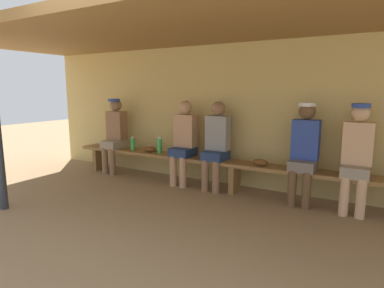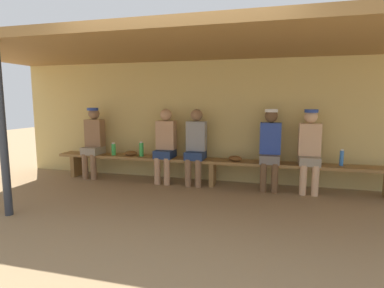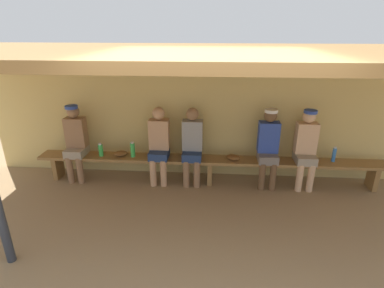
% 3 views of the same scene
% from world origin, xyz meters
% --- Properties ---
extents(ground_plane, '(24.00, 24.00, 0.00)m').
position_xyz_m(ground_plane, '(0.00, 0.00, 0.00)').
color(ground_plane, '#937754').
extents(back_wall, '(8.00, 0.20, 2.20)m').
position_xyz_m(back_wall, '(0.00, 2.00, 1.10)').
color(back_wall, tan).
rests_on(back_wall, ground).
extents(dugout_roof, '(8.00, 2.80, 0.12)m').
position_xyz_m(dugout_roof, '(0.00, 0.70, 2.26)').
color(dugout_roof, olive).
rests_on(dugout_roof, back_wall).
extents(support_post, '(0.10, 0.10, 2.20)m').
position_xyz_m(support_post, '(-2.30, -0.55, 1.10)').
color(support_post, '#2D333D').
rests_on(support_post, ground).
extents(bench, '(6.00, 0.36, 0.46)m').
position_xyz_m(bench, '(0.00, 1.55, 0.39)').
color(bench, olive).
rests_on(bench, ground).
extents(player_near_post, '(0.34, 0.42, 1.34)m').
position_xyz_m(player_near_post, '(1.58, 1.55, 0.75)').
color(player_near_post, gray).
rests_on(player_near_post, ground).
extents(player_leftmost, '(0.34, 0.42, 1.34)m').
position_xyz_m(player_leftmost, '(-0.88, 1.55, 0.73)').
color(player_leftmost, navy).
rests_on(player_leftmost, ground).
extents(player_with_sunglasses, '(0.34, 0.42, 1.34)m').
position_xyz_m(player_with_sunglasses, '(0.96, 1.55, 0.75)').
color(player_with_sunglasses, slate).
rests_on(player_with_sunglasses, ground).
extents(player_shirtless_tan, '(0.34, 0.42, 1.34)m').
position_xyz_m(player_shirtless_tan, '(-0.31, 1.55, 0.73)').
color(player_shirtless_tan, navy).
rests_on(player_shirtless_tan, ground).
extents(player_in_white, '(0.34, 0.42, 1.34)m').
position_xyz_m(player_in_white, '(-2.35, 1.55, 0.75)').
color(player_in_white, gray).
rests_on(player_in_white, ground).
extents(water_bottle_green, '(0.08, 0.08, 0.27)m').
position_xyz_m(water_bottle_green, '(-1.34, 1.54, 0.59)').
color(water_bottle_green, green).
rests_on(water_bottle_green, bench).
extents(water_bottle_blue, '(0.08, 0.08, 0.24)m').
position_xyz_m(water_bottle_blue, '(-1.91, 1.53, 0.57)').
color(water_bottle_blue, green).
rests_on(water_bottle_blue, bench).
extents(water_bottle_orange, '(0.06, 0.06, 0.26)m').
position_xyz_m(water_bottle_orange, '(2.07, 1.59, 0.59)').
color(water_bottle_orange, blue).
rests_on(water_bottle_orange, bench).
extents(baseball_glove_worn, '(0.28, 0.23, 0.09)m').
position_xyz_m(baseball_glove_worn, '(-1.57, 1.56, 0.51)').
color(baseball_glove_worn, brown).
rests_on(baseball_glove_worn, bench).
extents(baseball_glove_dark_brown, '(0.29, 0.25, 0.09)m').
position_xyz_m(baseball_glove_dark_brown, '(0.39, 1.53, 0.51)').
color(baseball_glove_dark_brown, brown).
rests_on(baseball_glove_dark_brown, bench).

